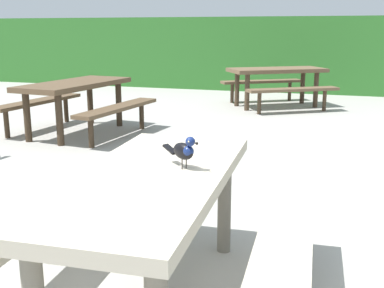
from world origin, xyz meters
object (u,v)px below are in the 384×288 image
at_px(picnic_table_mid_left, 277,78).
at_px(picnic_table_far_centre, 76,95).
at_px(bird_grackle, 185,150).
at_px(picnic_table_foreground, 151,206).

xyz_separation_m(picnic_table_mid_left, picnic_table_far_centre, (-2.37, -3.31, 0.00)).
relative_size(bird_grackle, picnic_table_far_centre, 0.13).
distance_m(bird_grackle, picnic_table_far_centre, 4.61).
bearing_deg(picnic_table_foreground, bird_grackle, 40.03).
bearing_deg(bird_grackle, picnic_table_mid_left, 94.08).
bearing_deg(bird_grackle, picnic_table_foreground, -139.97).
relative_size(picnic_table_foreground, picnic_table_far_centre, 0.98).
height_order(picnic_table_mid_left, picnic_table_far_centre, same).
bearing_deg(picnic_table_mid_left, bird_grackle, -85.92).
bearing_deg(picnic_table_foreground, picnic_table_far_centre, 126.13).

